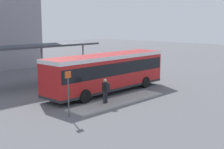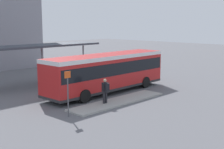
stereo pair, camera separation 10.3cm
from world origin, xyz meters
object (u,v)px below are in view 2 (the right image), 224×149
object	(u,v)px
pedestrian_waiting	(105,89)
bicycle_blue	(136,70)
bicycle_yellow	(129,70)
platform_sign	(68,92)
bicycle_red	(124,69)
city_bus	(107,70)
potted_planter_near_shelter	(68,79)
bicycle_green	(142,71)

from	to	relation	value
pedestrian_waiting	bicycle_blue	world-z (taller)	pedestrian_waiting
bicycle_yellow	platform_sign	xyz separation A→B (m)	(-15.13, -8.29, 1.22)
bicycle_red	pedestrian_waiting	bearing A→B (deg)	130.18
city_bus	bicycle_blue	bearing A→B (deg)	25.10
city_bus	potted_planter_near_shelter	xyz separation A→B (m)	(-0.96, 3.89, -1.13)
city_bus	pedestrian_waiting	distance (m)	4.09
bicycle_blue	bicycle_red	bearing A→B (deg)	6.97
bicycle_red	potted_planter_near_shelter	xyz separation A→B (m)	(-9.75, -2.11, 0.33)
city_bus	bicycle_green	bearing A→B (deg)	20.60
bicycle_green	bicycle_blue	size ratio (longest dim) A/B	0.91
bicycle_yellow	potted_planter_near_shelter	xyz separation A→B (m)	(-9.64, -1.29, 0.36)
bicycle_yellow	platform_sign	distance (m)	17.30
pedestrian_waiting	bicycle_red	bearing A→B (deg)	-44.96
pedestrian_waiting	potted_planter_near_shelter	world-z (taller)	pedestrian_waiting
bicycle_blue	bicycle_green	bearing A→B (deg)	-173.79
bicycle_green	platform_sign	distance (m)	16.90
bicycle_red	bicycle_blue	bearing A→B (deg)	-170.86
bicycle_green	platform_sign	xyz separation A→B (m)	(-15.48, -6.67, 1.20)
potted_planter_near_shelter	bicycle_yellow	bearing A→B (deg)	7.64
bicycle_yellow	bicycle_red	size ratio (longest dim) A/B	0.91
bicycle_red	bicycle_yellow	bearing A→B (deg)	175.65
pedestrian_waiting	bicycle_blue	bearing A→B (deg)	-50.74
potted_planter_near_shelter	platform_sign	xyz separation A→B (m)	(-5.50, -7.00, 0.87)
city_bus	bicycle_red	distance (m)	10.74
city_bus	bicycle_yellow	xyz separation A→B (m)	(8.68, 5.18, -1.49)
city_bus	potted_planter_near_shelter	size ratio (longest dim) A/B	8.80
bicycle_green	city_bus	bearing A→B (deg)	-74.28
bicycle_red	platform_sign	bearing A→B (deg)	124.30
bicycle_blue	potted_planter_near_shelter	world-z (taller)	potted_planter_near_shelter
bicycle_yellow	bicycle_green	bearing A→B (deg)	6.69
bicycle_green	bicycle_red	xyz separation A→B (m)	(-0.23, 2.44, 0.01)
potted_planter_near_shelter	bicycle_blue	bearing A→B (deg)	2.79
platform_sign	bicycle_green	bearing A→B (deg)	23.31
bicycle_green	bicycle_red	world-z (taller)	bicycle_red
bicycle_yellow	city_bus	bearing A→B (deg)	-64.41
bicycle_yellow	bicycle_red	bearing A→B (deg)	166.94
city_bus	platform_sign	distance (m)	7.17
pedestrian_waiting	bicycle_yellow	bearing A→B (deg)	-47.34
pedestrian_waiting	potted_planter_near_shelter	distance (m)	6.95
bicycle_blue	bicycle_red	xyz separation A→B (m)	(-0.16, 1.62, -0.02)
bicycle_green	bicycle_red	bearing A→B (deg)	179.62
pedestrian_waiting	platform_sign	world-z (taller)	platform_sign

